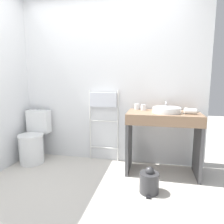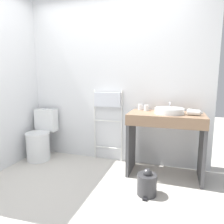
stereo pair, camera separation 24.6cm
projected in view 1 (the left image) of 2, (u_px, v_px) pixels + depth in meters
name	position (u px, v px, depth m)	size (l,w,h in m)	color
ground_plane	(74.00, 212.00, 1.95)	(12.00, 12.00, 0.00)	beige
wall_back	(107.00, 78.00, 3.10)	(2.95, 0.12, 2.62)	silver
toilet	(34.00, 141.00, 3.12)	(0.37, 0.51, 0.81)	white
towel_radiator	(103.00, 109.00, 3.08)	(0.48, 0.06, 1.12)	white
vanity_counter	(163.00, 133.00, 2.68)	(0.96, 0.54, 0.85)	#84664C
sink_basin	(167.00, 110.00, 2.61)	(0.37, 0.37, 0.07)	white
faucet	(166.00, 105.00, 2.79)	(0.02, 0.10, 0.13)	silver
cup_near_wall	(137.00, 107.00, 2.91)	(0.07, 0.07, 0.08)	white
cup_near_edge	(143.00, 107.00, 2.84)	(0.07, 0.07, 0.08)	white
hair_dryer	(191.00, 111.00, 2.52)	(0.19, 0.17, 0.07)	white
trash_bin	(149.00, 182.00, 2.27)	(0.22, 0.25, 0.31)	#333335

